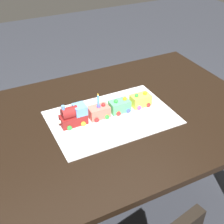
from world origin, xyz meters
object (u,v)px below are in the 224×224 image
cake_locomotive (74,116)px  birthday_candle (98,99)px  dining_table (121,130)px  cake_car_hopper_coral (99,112)px  cake_car_caboose_mint_green (120,106)px  cake_car_gondola_lemon (141,100)px

cake_locomotive → birthday_candle: bearing=-0.0°
dining_table → cake_car_hopper_coral: cake_car_hopper_coral is taller
cake_locomotive → cake_car_caboose_mint_green: bearing=0.0°
dining_table → cake_car_hopper_coral: bearing=168.0°
dining_table → cake_locomotive: (-0.24, 0.02, 0.16)m
dining_table → birthday_candle: birthday_candle is taller
cake_car_caboose_mint_green → birthday_candle: size_ratio=1.57×
cake_car_caboose_mint_green → cake_car_gondola_lemon: bearing=0.0°
cake_car_caboose_mint_green → birthday_candle: 0.14m
cake_car_caboose_mint_green → cake_car_hopper_coral: bearing=180.0°
cake_car_hopper_coral → cake_car_caboose_mint_green: (0.12, 0.00, 0.00)m
dining_table → cake_locomotive: bearing=174.3°
cake_car_hopper_coral → birthday_candle: (-0.00, -0.00, 0.07)m
cake_car_gondola_lemon → cake_car_caboose_mint_green: bearing=180.0°
cake_locomotive → cake_car_hopper_coral: 0.13m
cake_car_hopper_coral → cake_car_caboose_mint_green: size_ratio=1.00×
cake_car_hopper_coral → dining_table: bearing=-12.0°
cake_car_caboose_mint_green → cake_car_gondola_lemon: size_ratio=1.00×
cake_car_gondola_lemon → birthday_candle: size_ratio=1.57×
dining_table → cake_car_gondola_lemon: (0.12, 0.02, 0.14)m
dining_table → cake_car_caboose_mint_green: cake_car_caboose_mint_green is taller
cake_locomotive → birthday_candle: birthday_candle is taller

